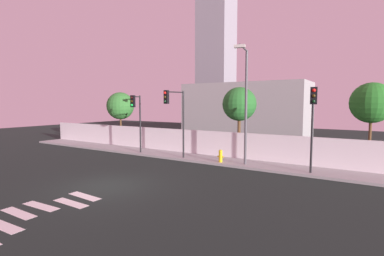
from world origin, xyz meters
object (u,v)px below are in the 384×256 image
traffic_light_center (174,109)px  traffic_light_right (136,111)px  roadside_tree_midright (372,103)px  traffic_light_left (313,112)px  street_lamp_curbside (245,97)px  roadside_tree_leftmost (120,106)px  fire_hydrant (221,155)px  roadside_tree_midleft (239,104)px

traffic_light_center → traffic_light_right: (-3.89, 0.37, -0.21)m
roadside_tree_midright → traffic_light_left: bearing=-126.7°
traffic_light_center → roadside_tree_midright: roadside_tree_midright is taller
street_lamp_curbside → roadside_tree_leftmost: bearing=167.4°
street_lamp_curbside → roadside_tree_leftmost: 14.40m
traffic_light_right → roadside_tree_midright: size_ratio=0.85×
traffic_light_right → fire_hydrant: 7.59m
traffic_light_left → traffic_light_center: 8.83m
traffic_light_right → roadside_tree_leftmost: 6.36m
roadside_tree_leftmost → roadside_tree_midleft: bearing=0.0°
roadside_tree_leftmost → roadside_tree_midleft: roadside_tree_midleft is taller
street_lamp_curbside → fire_hydrant: 4.17m
traffic_light_center → roadside_tree_midright: 12.07m
roadside_tree_leftmost → roadside_tree_midleft: size_ratio=0.97×
traffic_light_right → fire_hydrant: (7.04, 0.43, -2.82)m
traffic_light_right → street_lamp_curbside: size_ratio=0.63×
traffic_light_left → fire_hydrant: traffic_light_left is taller
traffic_light_left → roadside_tree_leftmost: size_ratio=0.93×
fire_hydrant → roadside_tree_midleft: 4.53m
roadside_tree_leftmost → traffic_light_left: bearing=-11.0°
street_lamp_curbside → roadside_tree_midright: street_lamp_curbside is taller
traffic_light_center → roadside_tree_midright: (11.44, 3.85, 0.41)m
fire_hydrant → roadside_tree_midright: roadside_tree_midright is taller
roadside_tree_leftmost → roadside_tree_midright: (20.64, 0.00, 0.27)m
roadside_tree_leftmost → roadside_tree_midright: bearing=0.0°
roadside_tree_midleft → roadside_tree_midright: size_ratio=1.00×
traffic_light_center → roadside_tree_leftmost: 9.98m
roadside_tree_midleft → roadside_tree_leftmost: bearing=180.0°
traffic_light_center → fire_hydrant: 4.44m
traffic_light_right → roadside_tree_midleft: 7.86m
fire_hydrant → street_lamp_curbside: bearing=-2.8°
traffic_light_left → roadside_tree_midright: bearing=53.3°
street_lamp_curbside → roadside_tree_midleft: 3.60m
street_lamp_curbside → roadside_tree_leftmost: street_lamp_curbside is taller
street_lamp_curbside → roadside_tree_midleft: bearing=118.5°
roadside_tree_leftmost → roadside_tree_midright: roadside_tree_midright is taller
traffic_light_left → traffic_light_center: (-8.83, -0.35, 0.05)m
fire_hydrant → roadside_tree_leftmost: (-12.35, 3.05, 3.17)m
traffic_light_left → roadside_tree_midleft: bearing=148.4°
traffic_light_center → roadside_tree_leftmost: bearing=157.3°
traffic_light_left → traffic_light_right: size_ratio=1.05×
traffic_light_center → fire_hydrant: traffic_light_center is taller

